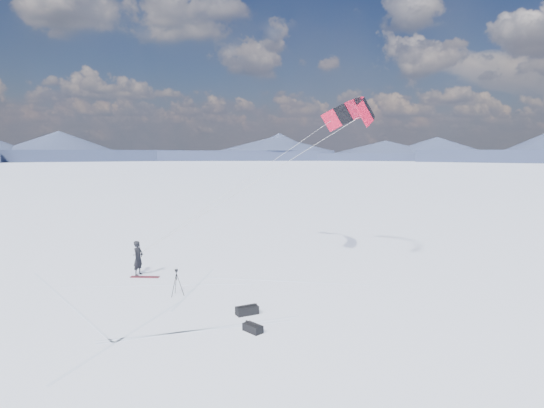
# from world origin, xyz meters

# --- Properties ---
(ground) EXTENTS (1800.00, 1800.00, 0.00)m
(ground) POSITION_xyz_m (0.00, 0.00, 0.00)
(ground) COLOR white
(horizon_hills) EXTENTS (704.00, 704.42, 10.41)m
(horizon_hills) POSITION_xyz_m (-0.00, 0.00, 4.59)
(horizon_hills) COLOR #1B1F37
(horizon_hills) RESTS_ON ground
(snow_tracks) EXTENTS (17.62, 10.25, 0.01)m
(snow_tracks) POSITION_xyz_m (0.33, 0.01, 0.00)
(snow_tracks) COLOR silver
(snow_tracks) RESTS_ON ground
(snowkiter) EXTENTS (0.59, 0.77, 1.87)m
(snowkiter) POSITION_xyz_m (-2.73, 4.32, 0.00)
(snowkiter) COLOR black
(snowkiter) RESTS_ON ground
(snowboard) EXTENTS (1.53, 0.30, 0.04)m
(snowboard) POSITION_xyz_m (-2.23, 3.87, 0.02)
(snowboard) COLOR maroon
(snowboard) RESTS_ON ground
(tripod) EXTENTS (0.54, 0.62, 1.25)m
(tripod) POSITION_xyz_m (0.28, 0.98, 0.80)
(tripod) COLOR black
(tripod) RESTS_ON ground
(gear_bag_a) EXTENTS (0.99, 0.82, 0.40)m
(gear_bag_a) POSITION_xyz_m (3.80, -1.27, 0.18)
(gear_bag_a) COLOR black
(gear_bag_a) RESTS_ON ground
(gear_bag_b) EXTENTS (0.82, 0.79, 0.35)m
(gear_bag_b) POSITION_xyz_m (4.22, -3.06, 0.15)
(gear_bag_b) COLOR black
(gear_bag_b) RESTS_ON ground
(power_kite) EXTENTS (13.01, 6.04, 8.61)m
(power_kite) POSITION_xyz_m (8.97, 7.60, 8.83)
(power_kite) COLOR red
(power_kite) RESTS_ON ground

